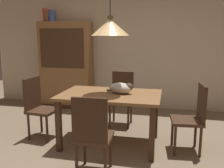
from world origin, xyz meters
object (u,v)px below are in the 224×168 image
pendant_lamp (110,27)px  book_red_tall (46,15)px  chair_near_front (92,133)px  book_brown_thick (49,17)px  chair_left_side (39,105)px  dining_table (110,101)px  book_blue_wide (52,16)px  hutch_bookcase (67,67)px  cat_sleeping (121,88)px  chair_far_back (122,96)px  chair_right_side (193,115)px

pendant_lamp → book_red_tall: pendant_lamp is taller
chair_near_front → book_brown_thick: 3.48m
chair_left_side → book_red_tall: bearing=111.8°
dining_table → book_blue_wide: bearing=133.9°
chair_left_side → chair_near_front: bearing=-38.1°
hutch_bookcase → chair_left_side: bearing=-81.2°
cat_sleeping → hutch_bookcase: size_ratio=0.22×
dining_table → hutch_bookcase: (-1.40, 1.75, 0.24)m
book_red_tall → chair_near_front: bearing=-55.1°
cat_sleeping → hutch_bookcase: 2.29m
dining_table → hutch_bookcase: 2.25m
cat_sleeping → chair_near_front: bearing=-98.5°
chair_far_back → dining_table: bearing=-90.0°
pendant_lamp → book_red_tall: size_ratio=4.64×
chair_near_front → pendant_lamp: bearing=90.3°
chair_near_front → hutch_bookcase: 3.00m
chair_near_front → book_red_tall: size_ratio=3.32×
dining_table → pendant_lamp: pendant_lamp is taller
chair_near_front → cat_sleeping: (0.14, 0.93, 0.32)m
cat_sleeping → pendant_lamp: bearing=-159.2°
chair_right_side → hutch_bookcase: hutch_bookcase is taller
dining_table → chair_left_side: 1.14m
chair_near_front → pendant_lamp: size_ratio=0.72×
chair_near_front → book_blue_wide: bearing=122.7°
chair_far_back → book_brown_thick: size_ratio=3.88×
book_brown_thick → chair_left_side: bearing=-70.1°
chair_left_side → hutch_bookcase: hutch_bookcase is taller
pendant_lamp → book_blue_wide: 2.45m
chair_left_side → chair_far_back: 1.42m
hutch_bookcase → book_blue_wide: 1.12m
dining_table → chair_left_side: chair_left_side is taller
chair_far_back → pendant_lamp: (-0.00, -0.88, 1.15)m
chair_far_back → chair_near_front: bearing=-89.9°
chair_right_side → book_blue_wide: (-2.81, 1.74, 1.46)m
chair_right_side → book_blue_wide: size_ratio=3.88×
chair_near_front → dining_table: bearing=90.3°
chair_far_back → pendant_lamp: pendant_lamp is taller
book_brown_thick → pendant_lamp: bearing=-44.9°
pendant_lamp → book_brown_thick: pendant_lamp is taller
chair_near_front → book_red_tall: (-1.83, 2.63, 1.48)m
cat_sleeping → book_blue_wide: book_blue_wide is taller
chair_right_side → pendant_lamp: 1.61m
chair_right_side → chair_left_side: same height
chair_near_front → cat_sleeping: size_ratio=2.30×
chair_right_side → pendant_lamp: bearing=-179.6°
chair_near_front → chair_right_side: same height
chair_left_side → hutch_bookcase: (-0.27, 1.74, 0.38)m
chair_near_front → hutch_bookcase: (-1.40, 2.63, 0.38)m
pendant_lamp → chair_right_side: bearing=0.4°
dining_table → book_brown_thick: (-1.76, 1.75, 1.31)m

